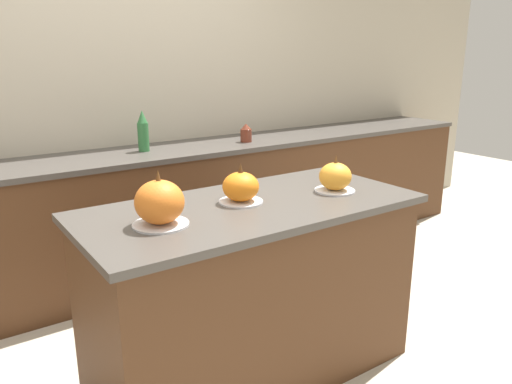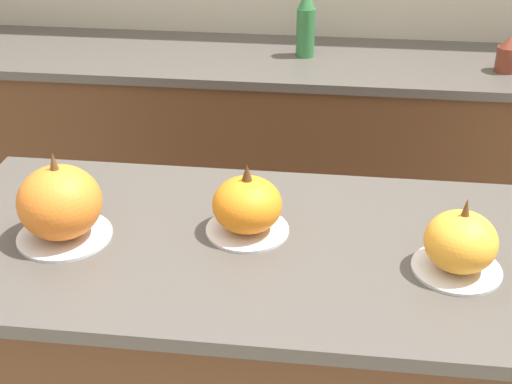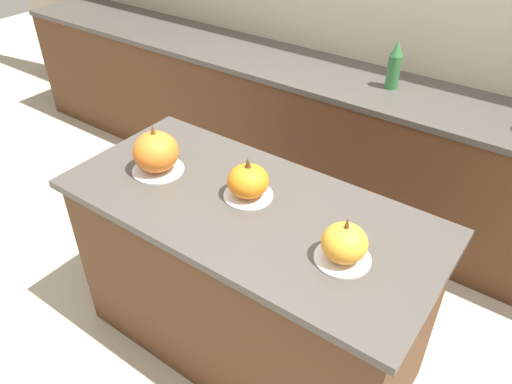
{
  "view_description": "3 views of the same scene",
  "coord_description": "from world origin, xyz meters",
  "px_view_note": "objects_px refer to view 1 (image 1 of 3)",
  "views": [
    {
      "loc": [
        -1.24,
        -1.82,
        1.57
      ],
      "look_at": [
        0.05,
        0.04,
        0.93
      ],
      "focal_mm": 35.0,
      "sensor_mm": 36.0,
      "label": 1
    },
    {
      "loc": [
        0.17,
        -1.44,
        1.83
      ],
      "look_at": [
        -0.01,
        0.05,
        1.0
      ],
      "focal_mm": 50.0,
      "sensor_mm": 36.0,
      "label": 2
    },
    {
      "loc": [
        0.97,
        -1.28,
        2.12
      ],
      "look_at": [
        0.05,
        -0.01,
        0.97
      ],
      "focal_mm": 35.0,
      "sensor_mm": 36.0,
      "label": 3
    }
  ],
  "objects_px": {
    "pumpkin_cake_left": "(160,203)",
    "pumpkin_cake_right": "(335,177)",
    "bottle_short": "(246,133)",
    "pumpkin_cake_center": "(241,188)",
    "bottle_tall": "(143,132)"
  },
  "relations": [
    {
      "from": "pumpkin_cake_center",
      "to": "pumpkin_cake_right",
      "type": "bearing_deg",
      "value": -12.26
    },
    {
      "from": "bottle_tall",
      "to": "bottle_short",
      "type": "height_order",
      "value": "bottle_tall"
    },
    {
      "from": "bottle_short",
      "to": "pumpkin_cake_left",
      "type": "bearing_deg",
      "value": -134.62
    },
    {
      "from": "pumpkin_cake_left",
      "to": "bottle_tall",
      "type": "distance_m",
      "value": 1.47
    },
    {
      "from": "pumpkin_cake_center",
      "to": "bottle_tall",
      "type": "height_order",
      "value": "bottle_tall"
    },
    {
      "from": "pumpkin_cake_left",
      "to": "bottle_short",
      "type": "distance_m",
      "value": 1.81
    },
    {
      "from": "pumpkin_cake_left",
      "to": "bottle_tall",
      "type": "bearing_deg",
      "value": 70.03
    },
    {
      "from": "pumpkin_cake_left",
      "to": "pumpkin_cake_right",
      "type": "distance_m",
      "value": 0.93
    },
    {
      "from": "pumpkin_cake_left",
      "to": "pumpkin_cake_center",
      "type": "bearing_deg",
      "value": 10.42
    },
    {
      "from": "pumpkin_cake_center",
      "to": "pumpkin_cake_right",
      "type": "xyz_separation_m",
      "value": [
        0.49,
        -0.11,
        0.0
      ]
    },
    {
      "from": "pumpkin_cake_center",
      "to": "bottle_short",
      "type": "relative_size",
      "value": 1.52
    },
    {
      "from": "pumpkin_cake_center",
      "to": "bottle_tall",
      "type": "xyz_separation_m",
      "value": [
        0.06,
        1.3,
        0.09
      ]
    },
    {
      "from": "pumpkin_cake_left",
      "to": "pumpkin_cake_center",
      "type": "distance_m",
      "value": 0.45
    },
    {
      "from": "bottle_tall",
      "to": "bottle_short",
      "type": "xyz_separation_m",
      "value": [
        0.77,
        -0.09,
        -0.07
      ]
    },
    {
      "from": "pumpkin_cake_right",
      "to": "bottle_tall",
      "type": "distance_m",
      "value": 1.47
    }
  ]
}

